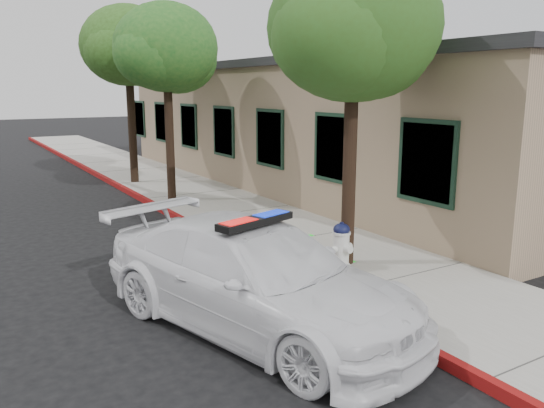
{
  "coord_description": "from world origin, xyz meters",
  "views": [
    {
      "loc": [
        -4.94,
        -6.49,
        3.37
      ],
      "look_at": [
        0.1,
        1.82,
        1.29
      ],
      "focal_mm": 35.84,
      "sensor_mm": 36.0,
      "label": 1
    }
  ],
  "objects_px": {
    "police_car": "(256,277)",
    "street_tree_mid": "(166,52)",
    "street_tree_far": "(129,50)",
    "fire_hydrant": "(341,245)",
    "street_tree_near": "(354,35)",
    "clapboard_building": "(326,124)"
  },
  "relations": [
    {
      "from": "police_car",
      "to": "street_tree_mid",
      "type": "relative_size",
      "value": 1.0
    },
    {
      "from": "street_tree_mid",
      "to": "street_tree_far",
      "type": "distance_m",
      "value": 3.54
    },
    {
      "from": "fire_hydrant",
      "to": "street_tree_mid",
      "type": "xyz_separation_m",
      "value": [
        -0.34,
        7.6,
        3.78
      ]
    },
    {
      "from": "street_tree_far",
      "to": "street_tree_near",
      "type": "bearing_deg",
      "value": -86.84
    },
    {
      "from": "street_tree_mid",
      "to": "street_tree_far",
      "type": "relative_size",
      "value": 0.94
    },
    {
      "from": "street_tree_near",
      "to": "street_tree_mid",
      "type": "distance_m",
      "value": 7.45
    },
    {
      "from": "police_car",
      "to": "fire_hydrant",
      "type": "relative_size",
      "value": 6.54
    },
    {
      "from": "fire_hydrant",
      "to": "street_tree_far",
      "type": "relative_size",
      "value": 0.14
    },
    {
      "from": "clapboard_building",
      "to": "street_tree_far",
      "type": "relative_size",
      "value": 3.51
    },
    {
      "from": "fire_hydrant",
      "to": "street_tree_near",
      "type": "relative_size",
      "value": 0.15
    },
    {
      "from": "street_tree_near",
      "to": "street_tree_mid",
      "type": "bearing_deg",
      "value": 94.86
    },
    {
      "from": "clapboard_building",
      "to": "police_car",
      "type": "relative_size",
      "value": 3.72
    },
    {
      "from": "clapboard_building",
      "to": "street_tree_near",
      "type": "distance_m",
      "value": 9.76
    },
    {
      "from": "clapboard_building",
      "to": "street_tree_mid",
      "type": "bearing_deg",
      "value": -175.68
    },
    {
      "from": "police_car",
      "to": "street_tree_near",
      "type": "relative_size",
      "value": 1.01
    },
    {
      "from": "street_tree_mid",
      "to": "clapboard_building",
      "type": "bearing_deg",
      "value": 4.32
    },
    {
      "from": "clapboard_building",
      "to": "street_tree_far",
      "type": "height_order",
      "value": "street_tree_far"
    },
    {
      "from": "clapboard_building",
      "to": "street_tree_far",
      "type": "xyz_separation_m",
      "value": [
        -5.95,
        3.08,
        2.5
      ]
    },
    {
      "from": "police_car",
      "to": "fire_hydrant",
      "type": "bearing_deg",
      "value": 8.23
    },
    {
      "from": "police_car",
      "to": "fire_hydrant",
      "type": "distance_m",
      "value": 2.66
    },
    {
      "from": "police_car",
      "to": "street_tree_far",
      "type": "relative_size",
      "value": 0.94
    },
    {
      "from": "street_tree_mid",
      "to": "police_car",
      "type": "bearing_deg",
      "value": -103.42
    }
  ]
}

